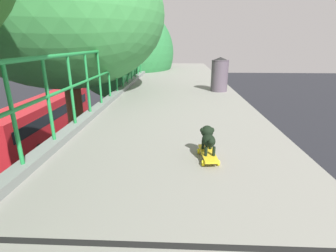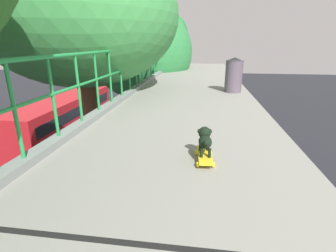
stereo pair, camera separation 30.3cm
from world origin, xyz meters
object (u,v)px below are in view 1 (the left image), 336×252
object	(u,v)px
toy_skateboard	(208,154)
small_dog	(208,137)
city_bus	(44,118)
car_black_fifth	(30,196)
litter_bin	(220,74)

from	to	relation	value
toy_skateboard	small_dog	distance (m)	0.20
city_bus	toy_skateboard	xyz separation A→B (m)	(10.18, -14.23, 3.89)
car_black_fifth	litter_bin	bearing A→B (deg)	-11.83
car_black_fifth	small_dog	size ratio (longest dim) A/B	10.63
city_bus	small_dog	xyz separation A→B (m)	(10.18, -14.19, 4.09)
toy_skateboard	litter_bin	distance (m)	4.65
small_dog	litter_bin	distance (m)	4.59
car_black_fifth	litter_bin	xyz separation A→B (m)	(7.47, -1.56, 5.37)
city_bus	car_black_fifth	bearing A→B (deg)	-66.62
city_bus	small_dog	bearing A→B (deg)	-54.35
city_bus	litter_bin	size ratio (longest dim) A/B	11.93
city_bus	small_dog	world-z (taller)	small_dog
car_black_fifth	city_bus	distance (m)	8.90
car_black_fifth	toy_skateboard	xyz separation A→B (m)	(6.67, -6.12, 4.95)
car_black_fifth	litter_bin	size ratio (longest dim) A/B	4.34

